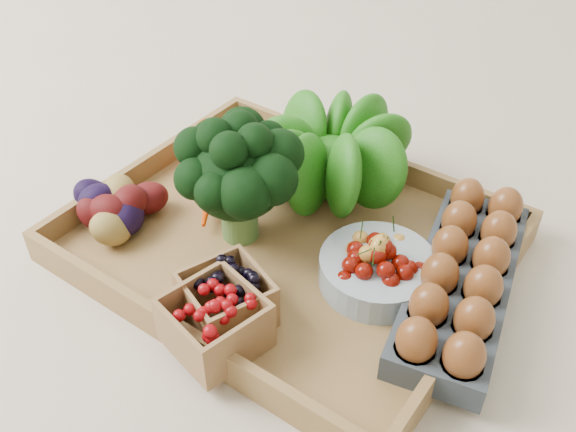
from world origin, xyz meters
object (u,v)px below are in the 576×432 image
Objects in this scene: tray at (288,245)px; broccoli at (238,197)px; egg_carton at (461,285)px; cherry_bowl at (377,271)px.

broccoli reaches higher than tray.
tray is at bearing 177.97° from egg_carton.
egg_carton is (0.10, 0.04, -0.00)m from cherry_bowl.
broccoli is at bearing -171.49° from cherry_bowl.
egg_carton is at bearing 22.07° from cherry_bowl.
tray is 0.10m from broccoli.
broccoli is 0.31m from egg_carton.
tray is 0.14m from cherry_bowl.
broccoli is (-0.06, -0.03, 0.07)m from tray.
broccoli is at bearing -178.96° from egg_carton.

